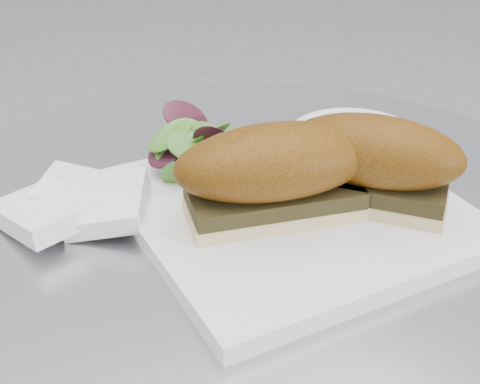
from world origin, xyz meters
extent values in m
cylinder|color=#AFB1B6|center=(0.00, 0.00, 0.72)|extent=(0.70, 0.70, 0.02)
cube|color=white|center=(0.05, 0.01, 0.74)|extent=(0.28, 0.28, 0.02)
cube|color=beige|center=(0.02, 0.00, 0.75)|extent=(0.15, 0.08, 0.01)
cube|color=black|center=(0.02, 0.00, 0.77)|extent=(0.15, 0.08, 0.01)
ellipsoid|color=#653D09|center=(0.02, 0.00, 0.80)|extent=(0.18, 0.10, 0.06)
cube|color=beige|center=(0.10, -0.02, 0.75)|extent=(0.13, 0.13, 0.01)
cube|color=black|center=(0.10, -0.02, 0.77)|extent=(0.13, 0.13, 0.01)
ellipsoid|color=#653D09|center=(0.10, -0.02, 0.80)|extent=(0.15, 0.15, 0.06)
cylinder|color=white|center=(0.18, 0.11, 0.74)|extent=(0.14, 0.14, 0.01)
camera|label=1|loc=(-0.20, -0.41, 1.05)|focal=50.00mm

